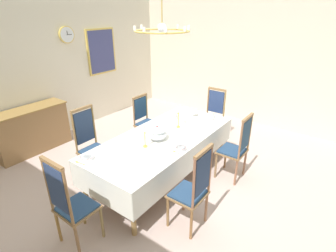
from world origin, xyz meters
TOP-DOWN VIEW (x-y plane):
  - ground at (0.00, 0.00)m, footprint 6.44×6.13m
  - back_wall at (0.00, 3.10)m, footprint 6.44×0.08m
  - right_wall at (3.26, 0.00)m, footprint 0.08×6.13m
  - dining_table at (0.00, 0.12)m, footprint 2.68×1.16m
  - tablecloth at (0.00, 0.12)m, footprint 2.70×1.18m
  - chair_south_a at (-0.68, -0.87)m, footprint 0.44×0.42m
  - chair_north_a at (-0.68, 1.12)m, footprint 0.44×0.42m
  - chair_south_b at (0.69, -0.87)m, footprint 0.44×0.42m
  - chair_north_b at (0.69, 1.11)m, footprint 0.44×0.42m
  - chair_head_west at (-1.75, 0.12)m, footprint 0.42×0.44m
  - chair_head_east at (1.75, 0.12)m, footprint 0.42×0.44m
  - soup_tureen at (-0.14, 0.12)m, footprint 0.30×0.30m
  - candlestick_west at (-0.44, 0.12)m, footprint 0.07×0.07m
  - candlestick_east at (0.44, 0.12)m, footprint 0.07×0.07m
  - bowl_near_left at (-1.18, 0.53)m, footprint 0.19×0.19m
  - bowl_near_right at (-0.19, -0.36)m, footprint 0.17×0.17m
  - spoon_primary at (-1.31, 0.56)m, footprint 0.04×0.18m
  - spoon_secondary at (-0.30, -0.33)m, footprint 0.04×0.18m
  - sideboard at (-0.84, 2.79)m, footprint 1.44×0.48m
  - mounted_clock at (0.43, 3.03)m, footprint 0.35×0.06m
  - framed_painting at (1.33, 3.04)m, footprint 0.83×0.05m
  - chandelier at (-0.00, 0.12)m, footprint 0.78×0.78m

SIDE VIEW (x-z plane):
  - ground at x=0.00m, z-range -0.04..0.00m
  - sideboard at x=-0.84m, z-range 0.00..0.91m
  - chair_north_b at x=0.69m, z-range 0.03..1.11m
  - chair_head_east at x=1.75m, z-range 0.02..1.16m
  - chair_south_b at x=0.69m, z-range 0.01..1.18m
  - chair_south_a at x=-0.68m, z-range 0.00..1.21m
  - chair_north_a at x=-0.68m, z-range 0.00..1.23m
  - chair_head_west at x=-1.75m, z-range 0.00..1.24m
  - tablecloth at x=0.00m, z-range 0.45..0.87m
  - dining_table at x=0.00m, z-range 0.32..1.08m
  - spoon_primary at x=-1.31m, z-range 0.77..0.78m
  - spoon_secondary at x=-0.30m, z-range 0.77..0.78m
  - bowl_near_right at x=-0.19m, z-range 0.77..0.82m
  - bowl_near_left at x=-1.18m, z-range 0.77..0.82m
  - soup_tureen at x=-0.14m, z-range 0.77..1.00m
  - candlestick_west at x=-0.44m, z-range 0.74..1.09m
  - candlestick_east at x=0.44m, z-range 0.74..1.11m
  - back_wall at x=0.00m, z-range 0.00..3.07m
  - right_wall at x=3.26m, z-range 0.00..3.07m
  - framed_painting at x=1.33m, z-range 1.16..2.24m
  - mounted_clock at x=0.43m, z-range 1.98..2.33m
  - chandelier at x=0.00m, z-range 2.06..2.72m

